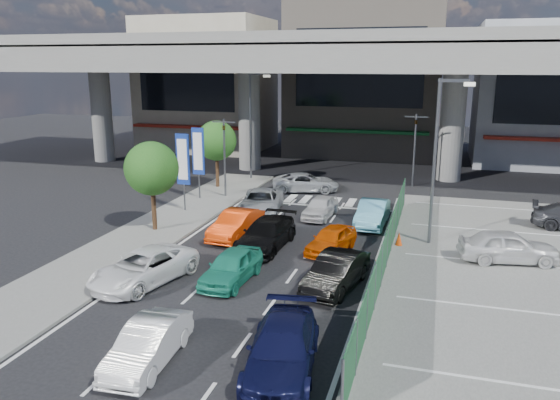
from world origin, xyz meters
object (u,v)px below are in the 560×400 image
(tree_near, at_px, (152,169))
(taxi_orange_left, at_px, (236,224))
(crossing_wagon_silver, at_px, (306,183))
(hatch_white_back_mid, at_px, (148,344))
(hatch_black_mid_right, at_px, (336,272))
(sedan_black_mid, at_px, (266,234))
(street_lamp_left, at_px, (253,117))
(signboard_near, at_px, (183,162))
(sedan_white_mid_left, at_px, (144,267))
(parked_sedan_white, at_px, (508,246))
(taxi_teal_mid, at_px, (231,267))
(sedan_white_front_mid, at_px, (320,207))
(kei_truck_front_right, at_px, (372,213))
(traffic_light_left, at_px, (224,139))
(tree_far, at_px, (216,141))
(wagon_silver_front_left, at_px, (261,202))
(street_lamp_right, at_px, (439,148))
(taxi_orange_right, at_px, (331,239))
(minivan_navy_back, at_px, (282,349))
(traffic_cone, at_px, (399,239))
(signboard_far, at_px, (198,153))
(traffic_light_right, at_px, (415,132))

(tree_near, height_order, taxi_orange_left, tree_near)
(crossing_wagon_silver, bearing_deg, hatch_white_back_mid, 166.83)
(hatch_black_mid_right, bearing_deg, sedan_black_mid, 148.17)
(street_lamp_left, xyz_separation_m, hatch_white_back_mid, (5.63, -25.80, -4.14))
(signboard_near, bearing_deg, sedan_white_mid_left, -72.63)
(parked_sedan_white, bearing_deg, taxi_teal_mid, 106.64)
(sedan_white_front_mid, bearing_deg, hatch_black_mid_right, -69.26)
(taxi_teal_mid, height_order, kei_truck_front_right, kei_truck_front_right)
(traffic_light_left, bearing_deg, signboard_near, -104.02)
(tree_far, relative_size, wagon_silver_front_left, 0.97)
(street_lamp_right, relative_size, taxi_orange_left, 1.91)
(taxi_orange_right, bearing_deg, tree_near, -170.12)
(tree_far, xyz_separation_m, parked_sedan_white, (18.22, -10.28, -2.60))
(kei_truck_front_right, bearing_deg, taxi_orange_left, -146.06)
(signboard_near, bearing_deg, minivan_navy_back, -55.29)
(wagon_silver_front_left, bearing_deg, taxi_orange_right, -56.48)
(minivan_navy_back, relative_size, traffic_cone, 7.32)
(traffic_light_left, bearing_deg, minivan_navy_back, -63.68)
(sedan_white_mid_left, relative_size, taxi_teal_mid, 1.25)
(taxi_teal_mid, xyz_separation_m, wagon_silver_front_left, (-2.13, 10.28, 0.03))
(sedan_white_front_mid, relative_size, parked_sedan_white, 0.85)
(street_lamp_right, bearing_deg, traffic_light_left, 155.84)
(sedan_white_mid_left, xyz_separation_m, taxi_orange_left, (1.47, 6.64, 0.02))
(parked_sedan_white, bearing_deg, taxi_orange_right, 85.73)
(street_lamp_right, bearing_deg, tree_near, -171.97)
(traffic_light_left, height_order, sedan_white_mid_left, traffic_light_left)
(signboard_near, bearing_deg, traffic_light_left, 75.98)
(wagon_silver_front_left, bearing_deg, taxi_orange_left, -97.32)
(wagon_silver_front_left, height_order, crossing_wagon_silver, wagon_silver_front_left)
(street_lamp_left, height_order, signboard_near, street_lamp_left)
(wagon_silver_front_left, distance_m, sedan_white_front_mid, 3.57)
(taxi_orange_left, xyz_separation_m, taxi_orange_right, (5.08, -0.81, -0.08))
(hatch_white_back_mid, height_order, taxi_orange_right, hatch_white_back_mid)
(crossing_wagon_silver, bearing_deg, wagon_silver_front_left, 153.78)
(signboard_far, bearing_deg, sedan_white_front_mid, -12.41)
(signboard_far, bearing_deg, sedan_black_mid, -48.08)
(traffic_light_left, relative_size, taxi_orange_left, 1.24)
(sedan_black_mid, height_order, crossing_wagon_silver, sedan_black_mid)
(wagon_silver_front_left, bearing_deg, signboard_near, -177.47)
(tree_far, distance_m, parked_sedan_white, 21.08)
(taxi_orange_left, bearing_deg, taxi_orange_right, -4.00)
(crossing_wagon_silver, bearing_deg, traffic_light_left, 109.38)
(sedan_black_mid, relative_size, crossing_wagon_silver, 1.04)
(traffic_light_right, bearing_deg, signboard_near, -139.09)
(sedan_white_mid_left, bearing_deg, wagon_silver_front_left, 98.45)
(sedan_white_mid_left, bearing_deg, parked_sedan_white, 39.21)
(tree_near, bearing_deg, parked_sedan_white, 0.72)
(hatch_black_mid_right, xyz_separation_m, traffic_cone, (1.99, 5.90, -0.31))
(taxi_orange_left, bearing_deg, traffic_light_right, 66.61)
(traffic_light_right, distance_m, wagon_silver_front_left, 13.35)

